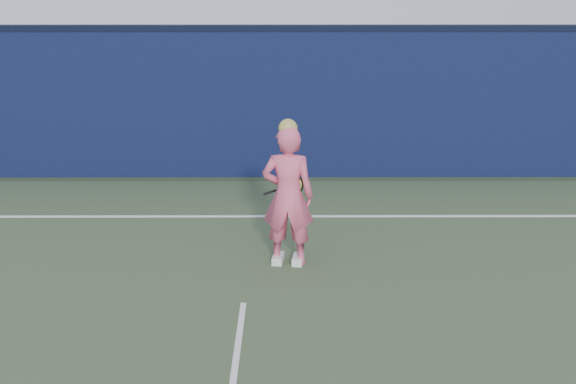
{
  "coord_description": "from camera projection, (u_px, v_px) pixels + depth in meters",
  "views": [
    {
      "loc": [
        0.44,
        -5.95,
        3.17
      ],
      "look_at": [
        0.47,
        2.17,
        0.89
      ],
      "focal_mm": 45.0,
      "sensor_mm": 36.0,
      "label": 1
    }
  ],
  "objects": [
    {
      "name": "court_lines",
      "position": [
        235.0,
        367.0,
        6.27
      ],
      "size": [
        11.0,
        12.04,
        0.01
      ],
      "color": "white",
      "rests_on": "court_surface"
    },
    {
      "name": "player",
      "position": [
        288.0,
        196.0,
        8.45
      ],
      "size": [
        0.66,
        0.48,
        1.76
      ],
      "rotation": [
        0.0,
        0.0,
        3.01
      ],
      "color": "#EB5B7F",
      "rests_on": "ground"
    },
    {
      "name": "backstop_wall",
      "position": [
        260.0,
        105.0,
        12.51
      ],
      "size": [
        24.0,
        0.4,
        2.5
      ],
      "primitive_type": "cube",
      "color": "black",
      "rests_on": "ground"
    },
    {
      "name": "racket",
      "position": [
        291.0,
        186.0,
        8.92
      ],
      "size": [
        0.52,
        0.16,
        0.28
      ],
      "rotation": [
        0.0,
        0.0,
        0.08
      ],
      "color": "black",
      "rests_on": "ground"
    },
    {
      "name": "ground",
      "position": [
        237.0,
        350.0,
        6.59
      ],
      "size": [
        80.0,
        80.0,
        0.0
      ],
      "primitive_type": "plane",
      "color": "#2D3E26",
      "rests_on": "ground"
    },
    {
      "name": "wall_cap",
      "position": [
        259.0,
        28.0,
        12.16
      ],
      "size": [
        24.0,
        0.42,
        0.1
      ],
      "primitive_type": "cube",
      "color": "black",
      "rests_on": "backstop_wall"
    }
  ]
}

